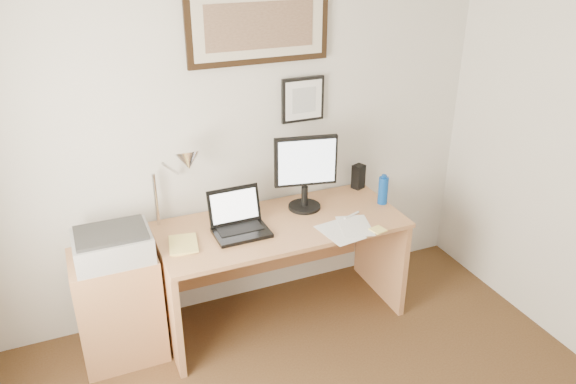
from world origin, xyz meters
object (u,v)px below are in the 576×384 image
book (169,246)px  lcd_monitor (306,169)px  printer (113,245)px  side_cabinet (119,306)px  water_bottle (383,190)px  desk (277,248)px  laptop (239,223)px

book → lcd_monitor: (0.97, 0.15, 0.28)m
book → printer: bearing=172.6°
side_cabinet → water_bottle: size_ratio=3.77×
book → printer: printer is taller
side_cabinet → water_bottle: water_bottle is taller
water_bottle → lcd_monitor: 0.58m
book → lcd_monitor: bearing=8.7°
side_cabinet → book: bearing=-11.7°
desk → lcd_monitor: bearing=11.0°
water_bottle → side_cabinet: bearing=178.2°
water_bottle → book: size_ratio=0.84×
desk → lcd_monitor: lcd_monitor is taller
book → lcd_monitor: lcd_monitor is taller
book → lcd_monitor: size_ratio=0.44×
desk → lcd_monitor: 0.57m
side_cabinet → desk: size_ratio=0.46×
side_cabinet → book: book is taller
side_cabinet → laptop: bearing=-3.0°
side_cabinet → lcd_monitor: lcd_monitor is taller
side_cabinet → laptop: size_ratio=2.12×
water_bottle → lcd_monitor: size_ratio=0.37×
side_cabinet → lcd_monitor: 1.46m
book → desk: 0.78m
book → printer: size_ratio=0.53×
book → water_bottle: bearing=0.5°
printer → water_bottle: bearing=-0.9°
lcd_monitor → printer: size_ratio=1.18×
water_bottle → printer: size_ratio=0.44×
lcd_monitor → water_bottle: bearing=-14.4°
desk → printer: (-1.06, -0.06, 0.30)m
side_cabinet → water_bottle: 1.89m
book → desk: (0.74, 0.10, -0.24)m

